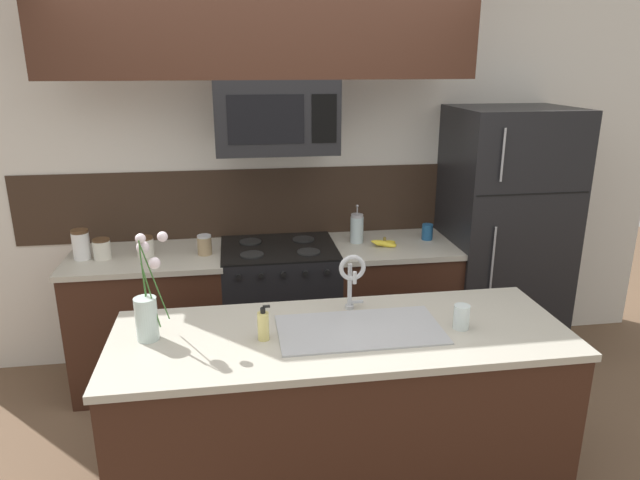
{
  "coord_description": "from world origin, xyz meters",
  "views": [
    {
      "loc": [
        -0.27,
        -2.69,
        2.11
      ],
      "look_at": [
        0.18,
        0.27,
        1.16
      ],
      "focal_mm": 32.0,
      "sensor_mm": 36.0,
      "label": 1
    }
  ],
  "objects_px": {
    "storage_jar_squat": "(205,245)",
    "coffee_tin": "(427,232)",
    "stove_range": "(280,310)",
    "refrigerator": "(501,238)",
    "french_press": "(357,228)",
    "flower_vase": "(147,309)",
    "storage_jar_medium": "(102,249)",
    "sink_faucet": "(352,275)",
    "drinking_glass": "(461,317)",
    "microwave": "(276,116)",
    "dish_soap_bottle": "(263,325)",
    "storage_jar_short": "(145,246)",
    "banana_bunch": "(384,243)",
    "storage_jar_tall": "(81,244)"
  },
  "relations": [
    {
      "from": "coffee_tin",
      "to": "flower_vase",
      "type": "relative_size",
      "value": 0.23
    },
    {
      "from": "storage_jar_medium",
      "to": "french_press",
      "type": "distance_m",
      "value": 1.66
    },
    {
      "from": "storage_jar_medium",
      "to": "flower_vase",
      "type": "height_order",
      "value": "flower_vase"
    },
    {
      "from": "storage_jar_short",
      "to": "sink_faucet",
      "type": "distance_m",
      "value": 1.54
    },
    {
      "from": "storage_jar_squat",
      "to": "flower_vase",
      "type": "xyz_separation_m",
      "value": [
        -0.2,
        -1.15,
        0.08
      ]
    },
    {
      "from": "french_press",
      "to": "flower_vase",
      "type": "height_order",
      "value": "flower_vase"
    },
    {
      "from": "sink_faucet",
      "to": "microwave",
      "type": "bearing_deg",
      "value": 104.87
    },
    {
      "from": "storage_jar_tall",
      "to": "sink_faucet",
      "type": "height_order",
      "value": "sink_faucet"
    },
    {
      "from": "storage_jar_medium",
      "to": "flower_vase",
      "type": "xyz_separation_m",
      "value": [
        0.43,
        -1.16,
        0.08
      ]
    },
    {
      "from": "storage_jar_tall",
      "to": "storage_jar_squat",
      "type": "xyz_separation_m",
      "value": [
        0.76,
        -0.03,
        -0.03
      ]
    },
    {
      "from": "refrigerator",
      "to": "flower_vase",
      "type": "height_order",
      "value": "refrigerator"
    },
    {
      "from": "storage_jar_medium",
      "to": "sink_faucet",
      "type": "xyz_separation_m",
      "value": [
        1.39,
        -1.02,
        0.13
      ]
    },
    {
      "from": "microwave",
      "to": "french_press",
      "type": "distance_m",
      "value": 0.94
    },
    {
      "from": "coffee_tin",
      "to": "drinking_glass",
      "type": "height_order",
      "value": "drinking_glass"
    },
    {
      "from": "microwave",
      "to": "coffee_tin",
      "type": "xyz_separation_m",
      "value": [
        1.04,
        0.07,
        -0.81
      ]
    },
    {
      "from": "refrigerator",
      "to": "french_press",
      "type": "bearing_deg",
      "value": 177.79
    },
    {
      "from": "drinking_glass",
      "to": "flower_vase",
      "type": "height_order",
      "value": "flower_vase"
    },
    {
      "from": "banana_bunch",
      "to": "refrigerator",
      "type": "bearing_deg",
      "value": 5.22
    },
    {
      "from": "banana_bunch",
      "to": "french_press",
      "type": "distance_m",
      "value": 0.22
    },
    {
      "from": "storage_jar_squat",
      "to": "storage_jar_short",
      "type": "bearing_deg",
      "value": 174.95
    },
    {
      "from": "stove_range",
      "to": "drinking_glass",
      "type": "relative_size",
      "value": 8.06
    },
    {
      "from": "storage_jar_squat",
      "to": "sink_faucet",
      "type": "height_order",
      "value": "sink_faucet"
    },
    {
      "from": "banana_bunch",
      "to": "flower_vase",
      "type": "bearing_deg",
      "value": -140.88
    },
    {
      "from": "stove_range",
      "to": "refrigerator",
      "type": "distance_m",
      "value": 1.64
    },
    {
      "from": "storage_jar_short",
      "to": "microwave",
      "type": "bearing_deg",
      "value": -1.0
    },
    {
      "from": "coffee_tin",
      "to": "stove_range",
      "type": "bearing_deg",
      "value": -177.25
    },
    {
      "from": "refrigerator",
      "to": "storage_jar_squat",
      "type": "relative_size",
      "value": 14.12
    },
    {
      "from": "storage_jar_medium",
      "to": "drinking_glass",
      "type": "relative_size",
      "value": 1.13
    },
    {
      "from": "storage_jar_short",
      "to": "drinking_glass",
      "type": "height_order",
      "value": "storage_jar_short"
    },
    {
      "from": "storage_jar_medium",
      "to": "drinking_glass",
      "type": "xyz_separation_m",
      "value": [
        1.86,
        -1.28,
        -0.01
      ]
    },
    {
      "from": "storage_jar_squat",
      "to": "french_press",
      "type": "distance_m",
      "value": 1.03
    },
    {
      "from": "microwave",
      "to": "french_press",
      "type": "height_order",
      "value": "microwave"
    },
    {
      "from": "dish_soap_bottle",
      "to": "drinking_glass",
      "type": "xyz_separation_m",
      "value": [
        0.92,
        -0.03,
        -0.01
      ]
    },
    {
      "from": "dish_soap_bottle",
      "to": "storage_jar_short",
      "type": "bearing_deg",
      "value": 118.21
    },
    {
      "from": "storage_jar_squat",
      "to": "french_press",
      "type": "bearing_deg",
      "value": 5.54
    },
    {
      "from": "microwave",
      "to": "dish_soap_bottle",
      "type": "height_order",
      "value": "microwave"
    },
    {
      "from": "sink_faucet",
      "to": "storage_jar_short",
      "type": "bearing_deg",
      "value": 137.23
    },
    {
      "from": "refrigerator",
      "to": "drinking_glass",
      "type": "relative_size",
      "value": 15.7
    },
    {
      "from": "banana_bunch",
      "to": "flower_vase",
      "type": "height_order",
      "value": "flower_vase"
    },
    {
      "from": "banana_bunch",
      "to": "flower_vase",
      "type": "relative_size",
      "value": 0.39
    },
    {
      "from": "storage_jar_medium",
      "to": "microwave",
      "type": "bearing_deg",
      "value": 0.29
    },
    {
      "from": "storage_jar_short",
      "to": "sink_faucet",
      "type": "height_order",
      "value": "sink_faucet"
    },
    {
      "from": "storage_jar_squat",
      "to": "coffee_tin",
      "type": "bearing_deg",
      "value": 3.35
    },
    {
      "from": "refrigerator",
      "to": "drinking_glass",
      "type": "bearing_deg",
      "value": -122.37
    },
    {
      "from": "sink_faucet",
      "to": "coffee_tin",
      "type": "bearing_deg",
      "value": 55.02
    },
    {
      "from": "coffee_tin",
      "to": "drinking_glass",
      "type": "distance_m",
      "value": 1.38
    },
    {
      "from": "storage_jar_short",
      "to": "coffee_tin",
      "type": "xyz_separation_m",
      "value": [
        1.9,
        0.06,
        -0.01
      ]
    },
    {
      "from": "microwave",
      "to": "flower_vase",
      "type": "relative_size",
      "value": 1.52
    },
    {
      "from": "banana_bunch",
      "to": "storage_jar_squat",
      "type": "bearing_deg",
      "value": 178.99
    },
    {
      "from": "storage_jar_medium",
      "to": "coffee_tin",
      "type": "xyz_separation_m",
      "value": [
        2.16,
        0.08,
        -0.01
      ]
    }
  ]
}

